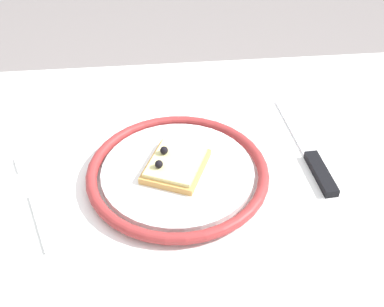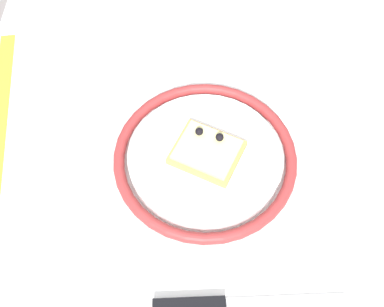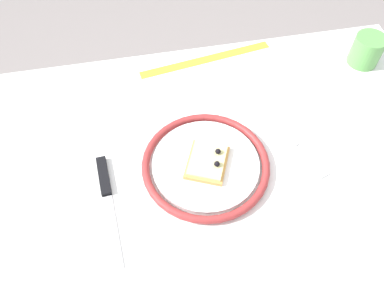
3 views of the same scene
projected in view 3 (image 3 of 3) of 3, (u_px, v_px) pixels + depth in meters
The scene contains 8 objects.
ground_plane at pixel (192, 272), 1.43m from camera, with size 6.00×6.00×0.00m, color gray.
dining_table at pixel (193, 184), 0.88m from camera, with size 1.19×0.70×0.76m.
plate at pixel (206, 165), 0.79m from camera, with size 0.27×0.27×0.02m.
pizza_slice_near at pixel (207, 162), 0.78m from camera, with size 0.11×0.12×0.03m.
knife at pixel (106, 190), 0.76m from camera, with size 0.04×0.24×0.01m.
fork at pixel (295, 143), 0.83m from camera, with size 0.08×0.20×0.00m.
cup at pixel (367, 50), 0.95m from camera, with size 0.07×0.07×0.08m, color #599E4C.
measuring_tape at pixel (206, 59), 0.98m from camera, with size 0.35×0.02×0.00m, color yellow.
Camera 3 is at (0.09, 0.43, 1.44)m, focal length 35.75 mm.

